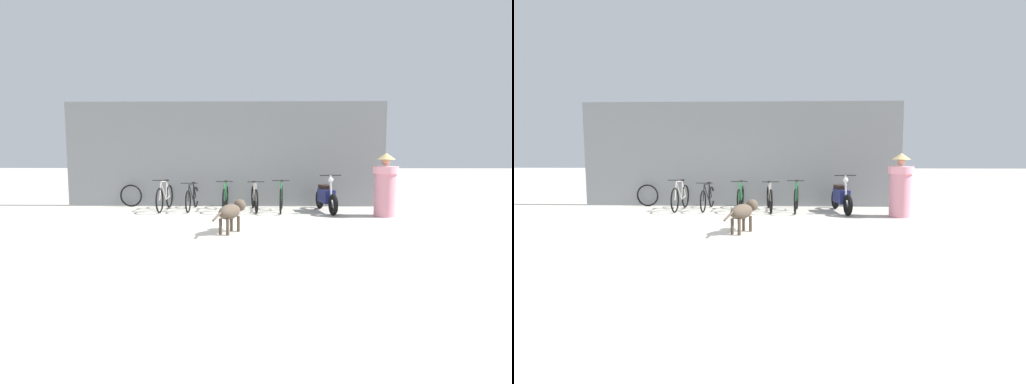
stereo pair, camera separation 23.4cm
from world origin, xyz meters
TOP-DOWN VIEW (x-y plane):
  - ground_plane at (0.00, 0.00)m, footprint 60.00×60.00m
  - shop_wall_back at (0.00, 3.66)m, footprint 9.55×0.20m
  - bicycle_0 at (-1.63, 2.71)m, footprint 0.46×1.71m
  - bicycle_1 at (-0.88, 2.80)m, footprint 0.46×1.69m
  - bicycle_2 at (0.07, 2.75)m, footprint 0.46×1.68m
  - bicycle_3 at (0.90, 2.69)m, footprint 0.46×1.61m
  - bicycle_4 at (1.64, 2.55)m, footprint 0.46×1.68m
  - motorcycle at (2.86, 2.49)m, footprint 0.58×1.81m
  - stray_dog at (0.49, -0.32)m, footprint 0.65×1.12m
  - person_in_robes at (4.24, 1.78)m, footprint 0.88×0.88m
  - spare_tire_left at (-2.82, 3.41)m, footprint 0.67×0.06m

SIDE VIEW (x-z plane):
  - ground_plane at x=0.00m, z-range 0.00..0.00m
  - spare_tire_left at x=-2.82m, z-range 0.00..0.66m
  - bicycle_1 at x=-0.88m, z-range -0.07..0.73m
  - bicycle_3 at x=0.90m, z-range -0.08..0.77m
  - bicycle_2 at x=0.07m, z-range -0.08..0.77m
  - bicycle_0 at x=-1.63m, z-range -0.08..0.81m
  - bicycle_4 at x=1.64m, z-range -0.08..0.81m
  - motorcycle at x=2.86m, z-range -0.12..0.92m
  - stray_dog at x=0.49m, z-range 0.11..0.76m
  - person_in_robes at x=4.24m, z-range -0.01..1.61m
  - shop_wall_back at x=0.00m, z-range 0.00..3.12m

